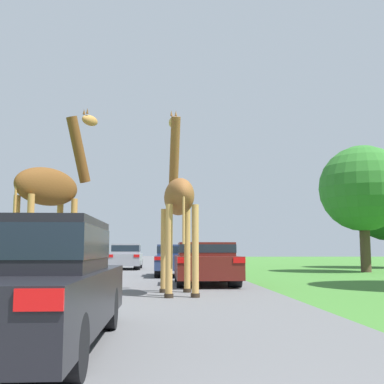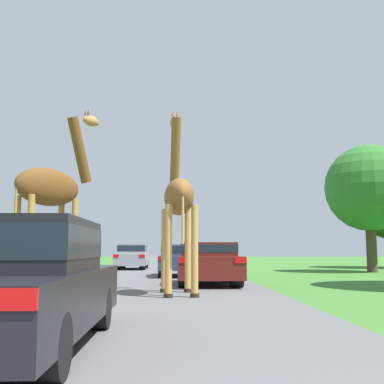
{
  "view_description": "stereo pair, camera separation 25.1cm",
  "coord_description": "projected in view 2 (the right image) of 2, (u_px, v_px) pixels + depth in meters",
  "views": [
    {
      "loc": [
        0.91,
        -0.82,
        1.12
      ],
      "look_at": [
        1.62,
        11.43,
        2.6
      ],
      "focal_mm": 45.0,
      "sensor_mm": 36.0,
      "label": 1
    },
    {
      "loc": [
        1.16,
        -0.83,
        1.12
      ],
      "look_at": [
        1.62,
        11.43,
        2.6
      ],
      "focal_mm": 45.0,
      "sensor_mm": 36.0,
      "label": 2
    }
  ],
  "objects": [
    {
      "name": "road",
      "position": [
        156.0,
        268.0,
        30.41
      ],
      "size": [
        7.8,
        120.0,
        0.0
      ],
      "color": "#5B5B5E",
      "rests_on": "ground"
    },
    {
      "name": "giraffe_near_road",
      "position": [
        178.0,
        200.0,
        12.44
      ],
      "size": [
        0.97,
        2.86,
        5.16
      ],
      "rotation": [
        0.0,
        0.0,
        0.09
      ],
      "color": "tan",
      "rests_on": "ground"
    },
    {
      "name": "giraffe_companion",
      "position": [
        52.0,
        192.0,
        12.39
      ],
      "size": [
        1.97,
        2.35,
        5.08
      ],
      "rotation": [
        0.0,
        0.0,
        -0.66
      ],
      "color": "#B77F3D",
      "rests_on": "ground"
    },
    {
      "name": "car_lead_maroon",
      "position": [
        13.0,
        280.0,
        5.51
      ],
      "size": [
        1.84,
        4.61,
        1.47
      ],
      "color": "black",
      "rests_on": "ground"
    },
    {
      "name": "car_queue_right",
      "position": [
        209.0,
        257.0,
        25.52
      ],
      "size": [
        1.94,
        4.61,
        1.41
      ],
      "color": "silver",
      "rests_on": "ground"
    },
    {
      "name": "car_queue_left",
      "position": [
        181.0,
        259.0,
        20.84
      ],
      "size": [
        1.91,
        3.98,
        1.35
      ],
      "color": "navy",
      "rests_on": "ground"
    },
    {
      "name": "car_far_ahead",
      "position": [
        132.0,
        256.0,
        28.45
      ],
      "size": [
        1.75,
        4.19,
        1.48
      ],
      "color": "gray",
      "rests_on": "ground"
    },
    {
      "name": "car_verge_right",
      "position": [
        66.0,
        258.0,
        18.76
      ],
      "size": [
        1.77,
        4.15,
        1.51
      ],
      "color": "silver",
      "rests_on": "ground"
    },
    {
      "name": "car_rear_follower",
      "position": [
        208.0,
        262.0,
        15.7
      ],
      "size": [
        1.95,
        4.05,
        1.36
      ],
      "color": "#561914",
      "rests_on": "ground"
    },
    {
      "name": "tree_mid_field",
      "position": [
        369.0,
        188.0,
        24.71
      ],
      "size": [
        4.45,
        4.45,
        6.53
      ],
      "color": "#4C3828",
      "rests_on": "ground"
    }
  ]
}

